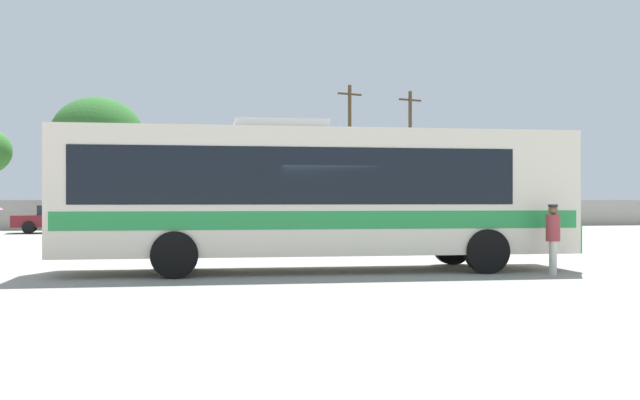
% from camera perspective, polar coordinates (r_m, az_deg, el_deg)
% --- Properties ---
extents(ground_plane, '(300.00, 300.00, 0.00)m').
position_cam_1_polar(ground_plane, '(27.94, -4.34, -3.53)').
color(ground_plane, gray).
extents(perimeter_wall, '(80.00, 0.30, 1.71)m').
position_cam_1_polar(perimeter_wall, '(45.49, -7.70, -1.08)').
color(perimeter_wall, '#9E998C').
rests_on(perimeter_wall, ground_plane).
extents(coach_bus_cream_green, '(12.49, 3.39, 3.63)m').
position_cam_1_polar(coach_bus_cream_green, '(18.13, -0.58, 0.68)').
color(coach_bus_cream_green, silver).
rests_on(coach_bus_cream_green, ground_plane).
extents(attendant_by_bus_door, '(0.41, 0.41, 1.62)m').
position_cam_1_polar(attendant_by_bus_door, '(18.03, 17.28, -2.54)').
color(attendant_by_bus_door, silver).
rests_on(attendant_by_bus_door, ground_plane).
extents(parked_car_leftmost_maroon, '(4.71, 2.24, 1.44)m').
position_cam_1_polar(parked_car_leftmost_maroon, '(41.46, -19.14, -1.31)').
color(parked_car_leftmost_maroon, maroon).
rests_on(parked_car_leftmost_maroon, ground_plane).
extents(parked_car_second_grey, '(4.58, 2.01, 1.52)m').
position_cam_1_polar(parked_car_second_grey, '(41.34, -11.80, -1.27)').
color(parked_car_second_grey, slate).
rests_on(parked_car_second_grey, ground_plane).
extents(parked_car_third_dark_blue, '(4.29, 2.25, 1.41)m').
position_cam_1_polar(parked_car_third_dark_blue, '(41.38, -2.25, -1.33)').
color(parked_car_third_dark_blue, navy).
rests_on(parked_car_third_dark_blue, ground_plane).
extents(utility_pole_near, '(1.76, 0.62, 9.38)m').
position_cam_1_polar(utility_pole_near, '(50.10, 2.27, 3.62)').
color(utility_pole_near, '#4C3823').
rests_on(utility_pole_near, ground_plane).
extents(utility_pole_far, '(1.77, 0.60, 9.21)m').
position_cam_1_polar(utility_pole_far, '(52.07, 6.87, 3.39)').
color(utility_pole_far, '#4C3823').
rests_on(utility_pole_far, ground_plane).
extents(roadside_tree_midleft, '(5.91, 5.91, 8.37)m').
position_cam_1_polar(roadside_tree_midleft, '(50.65, -16.57, 4.67)').
color(roadside_tree_midleft, brown).
rests_on(roadside_tree_midleft, ground_plane).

